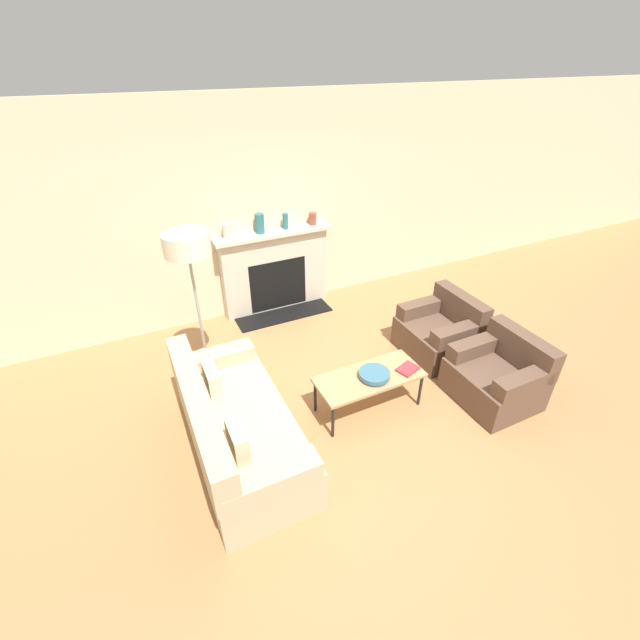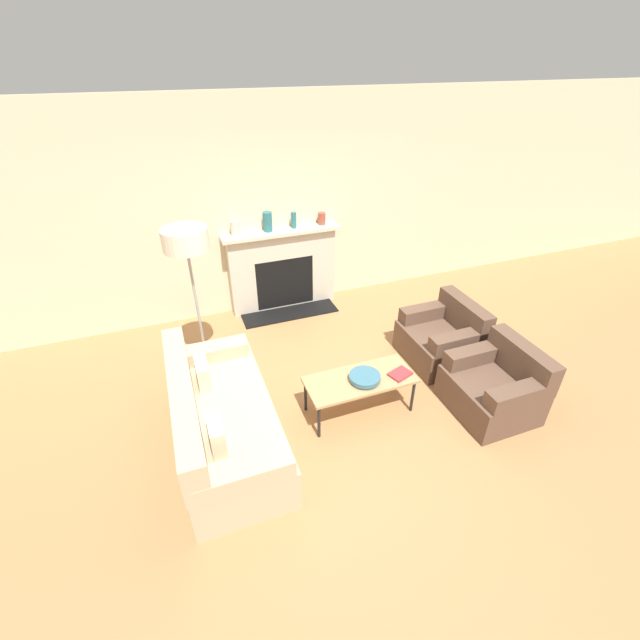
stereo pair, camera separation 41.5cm
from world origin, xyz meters
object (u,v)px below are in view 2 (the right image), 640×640
(bowl, at_px, (365,377))
(mantel_vase_center_right, at_px, (294,220))
(armchair_far, at_px, (442,338))
(fireplace, at_px, (283,270))
(mantel_vase_center_left, at_px, (268,222))
(floor_lamp, at_px, (187,252))
(mantel_vase_right, at_px, (322,219))
(book, at_px, (400,374))
(mantel_vase_left, at_px, (235,228))
(couch, at_px, (221,421))
(coffee_table, at_px, (360,381))
(armchair_near, at_px, (495,387))

(bowl, bearing_deg, mantel_vase_center_right, 88.62)
(armchair_far, bearing_deg, bowl, -67.97)
(fireplace, distance_m, mantel_vase_center_left, 0.76)
(fireplace, xyz_separation_m, bowl, (0.13, -2.47, -0.11))
(floor_lamp, height_order, mantel_vase_right, floor_lamp)
(fireplace, distance_m, book, 2.57)
(armchair_far, bearing_deg, book, -58.11)
(book, height_order, mantel_vase_center_right, mantel_vase_center_right)
(mantel_vase_left, distance_m, mantel_vase_center_left, 0.44)
(couch, height_order, coffee_table, couch)
(mantel_vase_left, relative_size, mantel_vase_right, 1.19)
(mantel_vase_right, bearing_deg, armchair_near, -73.64)
(coffee_table, bearing_deg, armchair_far, 20.13)
(mantel_vase_right, bearing_deg, mantel_vase_center_right, 180.00)
(armchair_far, distance_m, mantel_vase_center_right, 2.53)
(couch, height_order, armchair_near, couch)
(couch, bearing_deg, mantel_vase_right, -38.68)
(mantel_vase_center_right, bearing_deg, bowl, -91.38)
(couch, relative_size, mantel_vase_left, 9.55)
(coffee_table, xyz_separation_m, mantel_vase_right, (0.50, 2.44, 0.87))
(floor_lamp, xyz_separation_m, mantel_vase_right, (1.92, 1.22, -0.27))
(bowl, bearing_deg, coffee_table, 128.82)
(fireplace, xyz_separation_m, armchair_near, (1.45, -2.89, -0.29))
(fireplace, distance_m, armchair_near, 3.25)
(book, bearing_deg, armchair_far, 13.31)
(armchair_near, relative_size, book, 3.21)
(armchair_near, distance_m, mantel_vase_right, 3.18)
(couch, height_order, mantel_vase_right, mantel_vase_right)
(fireplace, relative_size, armchair_far, 1.95)
(armchair_near, height_order, mantel_vase_right, mantel_vase_right)
(mantel_vase_left, bearing_deg, armchair_near, -54.48)
(couch, bearing_deg, armchair_far, -80.58)
(coffee_table, relative_size, bowl, 3.52)
(armchair_near, bearing_deg, mantel_vase_center_right, -156.51)
(book, relative_size, mantel_vase_center_right, 1.21)
(fireplace, distance_m, couch, 2.75)
(mantel_vase_left, bearing_deg, armchair_far, -43.19)
(coffee_table, xyz_separation_m, mantel_vase_left, (-0.72, 2.44, 0.89))
(mantel_vase_center_left, height_order, mantel_vase_right, mantel_vase_center_left)
(book, xyz_separation_m, mantel_vase_right, (0.09, 2.53, 0.83))
(armchair_far, relative_size, mantel_vase_center_left, 3.21)
(floor_lamp, relative_size, mantel_vase_left, 9.10)
(mantel_vase_left, distance_m, mantel_vase_right, 1.22)
(armchair_near, xyz_separation_m, mantel_vase_center_left, (-1.63, 2.90, 1.03))
(bowl, xyz_separation_m, floor_lamp, (-1.45, 1.27, 1.07))
(book, bearing_deg, mantel_vase_center_right, 78.67)
(armchair_far, height_order, mantel_vase_center_left, mantel_vase_center_left)
(fireplace, relative_size, coffee_table, 1.47)
(armchair_near, relative_size, armchair_far, 1.00)
(mantel_vase_right, bearing_deg, armchair_far, -66.34)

